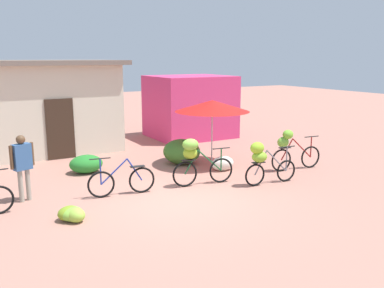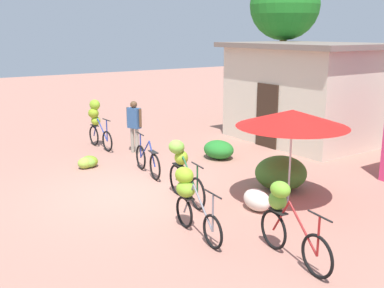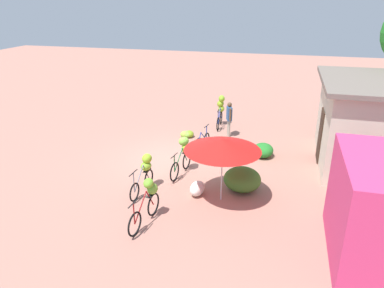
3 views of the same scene
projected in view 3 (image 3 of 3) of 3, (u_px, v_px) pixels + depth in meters
ground_plane at (172, 160)px, 14.08m from camera, size 60.00×60.00×0.00m
building_low at (370, 123)px, 13.13m from camera, size 4.98×3.74×3.22m
hedge_bush_front_left at (263, 150)px, 14.31m from camera, size 0.96×0.80×0.53m
hedge_bush_front_right at (242, 179)px, 11.74m from camera, size 1.16×1.21×0.78m
market_umbrella at (223, 145)px, 10.63m from camera, size 2.31×2.31×2.03m
bicycle_leftmost at (221, 108)px, 17.57m from camera, size 1.60×0.41×1.50m
bicycle_near_pile at (202, 144)px, 14.68m from camera, size 1.65×0.29×0.98m
bicycle_center_loaded at (183, 153)px, 12.84m from camera, size 1.71×0.51×1.28m
bicycle_by_shop at (145, 170)px, 11.68m from camera, size 1.60×0.37×1.18m
bicycle_rightmost at (148, 199)px, 10.02m from camera, size 1.73×0.41×1.24m
banana_pile_on_ground at (187, 134)px, 16.32m from camera, size 0.63×0.70×0.30m
produce_sack at (197, 188)px, 11.53m from camera, size 0.74×0.51×0.44m
person_vendor at (229, 116)px, 16.18m from camera, size 0.55×0.32×1.58m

